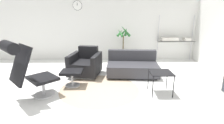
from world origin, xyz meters
name	(u,v)px	position (x,y,z in m)	size (l,w,h in m)	color
ground_plane	(107,89)	(0.00, 0.00, 0.00)	(12.00, 12.00, 0.00)	white
wall_back	(107,22)	(0.00, 2.78, 1.40)	(12.00, 0.09, 2.80)	silver
round_rug	(100,89)	(-0.17, -0.03, 0.00)	(1.85, 1.85, 0.01)	tan
lounge_chair	(25,65)	(-1.59, -0.52, 0.75)	(1.05, 1.04, 1.23)	#BCBCC1
ottoman	(72,74)	(-0.84, 0.19, 0.29)	(0.51, 0.43, 0.39)	#BCBCC1
armchair_red	(86,65)	(-0.62, 1.01, 0.29)	(0.94, 1.01, 0.78)	silver
couch_low	(132,66)	(0.73, 1.01, 0.23)	(1.48, 1.02, 0.66)	black
side_table	(161,74)	(1.18, -0.26, 0.45)	(0.47, 0.47, 0.50)	black
potted_plant	(123,49)	(0.56, 2.34, 0.49)	(0.52, 0.52, 1.35)	brown
shelf_unit	(175,40)	(2.47, 2.54, 0.78)	(1.33, 0.28, 1.65)	#BCBCC1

